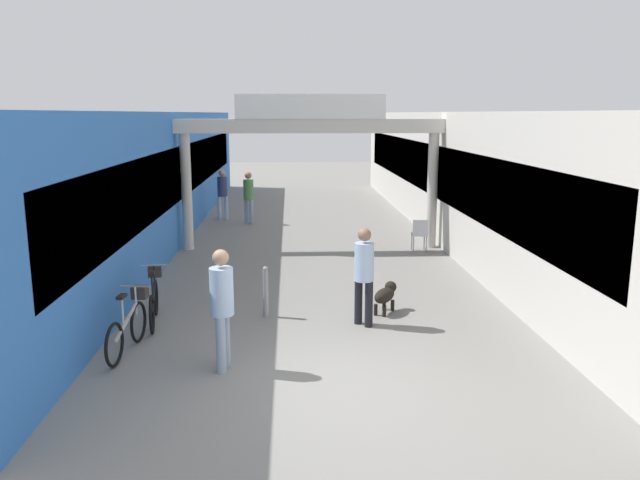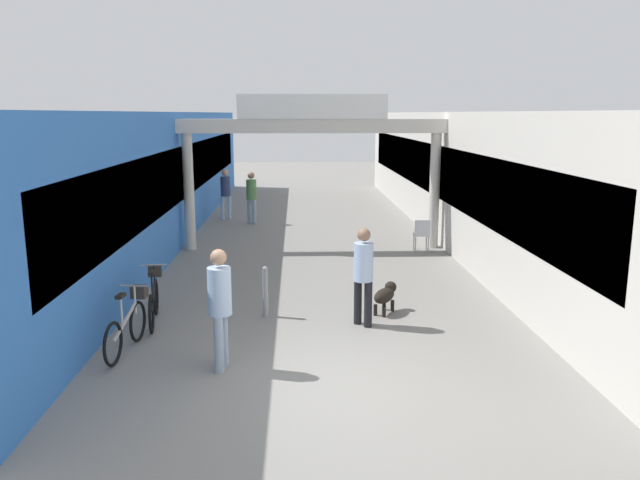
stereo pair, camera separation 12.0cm
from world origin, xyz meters
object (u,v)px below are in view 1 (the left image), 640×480
bollard_post_metal (266,291)px  bicycle_black_second (154,298)px  dog_on_leash (386,295)px  cafe_chair_aluminium_nearer (420,232)px  pedestrian_companion (222,301)px  pedestrian_with_dog (364,270)px  bicycle_silver_nearest (129,324)px  pedestrian_elderly_walking (222,191)px  pedestrian_carrying_crate (249,194)px

bollard_post_metal → bicycle_black_second: bearing=-174.5°
dog_on_leash → cafe_chair_aluminium_nearer: (1.69, 5.09, 0.20)m
pedestrian_companion → bicycle_black_second: pedestrian_companion is taller
pedestrian_with_dog → bicycle_silver_nearest: 3.97m
dog_on_leash → cafe_chair_aluminium_nearer: bearing=71.6°
pedestrian_companion → pedestrian_elderly_walking: (-1.37, 13.23, -0.02)m
pedestrian_carrying_crate → bicycle_black_second: bearing=-96.0°
pedestrian_companion → cafe_chair_aluminium_nearer: pedestrian_companion is taller
dog_on_leash → cafe_chair_aluminium_nearer: size_ratio=0.85×
pedestrian_carrying_crate → dog_on_leash: bearing=-72.1°
pedestrian_carrying_crate → bicycle_silver_nearest: bearing=-95.7°
pedestrian_companion → cafe_chair_aluminium_nearer: size_ratio=2.01×
pedestrian_companion → pedestrian_elderly_walking: bearing=95.9°
dog_on_leash → bollard_post_metal: bearing=-176.4°
pedestrian_companion → bicycle_black_second: bearing=123.4°
bollard_post_metal → pedestrian_with_dog: bearing=-18.0°
bicycle_black_second → bollard_post_metal: bicycle_black_second is taller
pedestrian_carrying_crate → cafe_chair_aluminium_nearer: 6.75m
pedestrian_with_dog → pedestrian_carrying_crate: 10.80m
pedestrian_with_dog → cafe_chair_aluminium_nearer: size_ratio=1.95×
pedestrian_companion → bollard_post_metal: pedestrian_companion is taller
dog_on_leash → bollard_post_metal: 2.24m
pedestrian_carrying_crate → bicycle_black_second: (-1.05, -10.09, -0.57)m
bicycle_silver_nearest → bollard_post_metal: (2.07, 1.59, 0.05)m
pedestrian_with_dog → pedestrian_elderly_walking: bearing=107.7°
bicycle_silver_nearest → bollard_post_metal: size_ratio=1.78×
bollard_post_metal → cafe_chair_aluminium_nearer: bollard_post_metal is taller
bollard_post_metal → pedestrian_carrying_crate: bearing=95.3°
cafe_chair_aluminium_nearer → pedestrian_carrying_crate: bearing=136.1°
pedestrian_elderly_walking → dog_on_leash: (4.13, -10.69, -0.67)m
pedestrian_carrying_crate → pedestrian_elderly_walking: 1.35m
bicycle_black_second → pedestrian_companion: bearing=-56.6°
pedestrian_elderly_walking → cafe_chair_aluminium_nearer: size_ratio=1.97×
pedestrian_elderly_walking → bollard_post_metal: (1.90, -10.84, -0.53)m
pedestrian_companion → bicycle_silver_nearest: bearing=152.5°
bicycle_silver_nearest → cafe_chair_aluminium_nearer: size_ratio=1.89×
pedestrian_with_dog → bollard_post_metal: size_ratio=1.84×
dog_on_leash → cafe_chair_aluminium_nearer: 5.37m
bicycle_silver_nearest → bollard_post_metal: bearing=37.5°
dog_on_leash → bollard_post_metal: (-2.23, -0.14, 0.14)m
pedestrian_elderly_walking → dog_on_leash: pedestrian_elderly_walking is taller
pedestrian_with_dog → pedestrian_carrying_crate: bearing=104.2°
pedestrian_companion → bollard_post_metal: (0.53, 2.39, -0.55)m
pedestrian_with_dog → pedestrian_elderly_walking: (-3.63, 11.40, 0.01)m
pedestrian_companion → dog_on_leash: bearing=42.6°
dog_on_leash → bicycle_black_second: bearing=-175.5°
pedestrian_elderly_walking → bollard_post_metal: bearing=-80.1°
bicycle_silver_nearest → bicycle_black_second: (0.09, 1.40, 0.00)m
cafe_chair_aluminium_nearer → pedestrian_with_dog: bearing=-110.7°
pedestrian_elderly_walking → cafe_chair_aluminium_nearer: 8.09m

